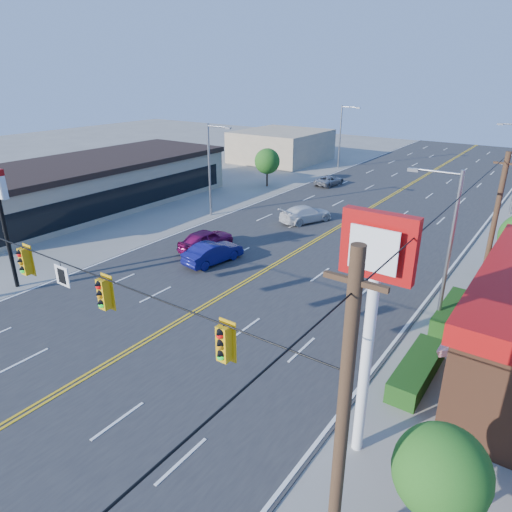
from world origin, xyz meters
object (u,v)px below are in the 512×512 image
Objects in this scene: kfc_pylon at (374,292)px; car_blue at (213,253)px; car_magenta at (206,240)px; car_white at (306,214)px; car_silver at (329,181)px; signal_span at (44,281)px.

kfc_pylon is 18.27m from car_blue.
car_magenta reaches higher than car_blue.
car_blue is at bearing 109.45° from car_white.
car_white reaches higher than car_silver.
kfc_pylon is 25.80m from car_white.
kfc_pylon is 1.90× the size of car_magenta.
kfc_pylon is at bearing 125.28° from car_silver.
car_white is 1.20× the size of car_silver.
car_silver is at bearing 100.79° from signal_span.
kfc_pylon reaches higher than car_magenta.
car_silver is (-18.41, 34.24, -5.49)m from kfc_pylon.
signal_span reaches higher than car_magenta.
kfc_pylon is 20.67m from car_magenta.
signal_span is at bearing 119.21° from car_white.
car_magenta is at bearing -29.28° from car_blue.
car_white is at bearing -102.17° from car_magenta.
car_white is (0.66, 11.44, -0.02)m from car_blue.
car_blue reaches higher than car_white.
car_blue is at bearing 105.77° from car_silver.
kfc_pylon reaches higher than car_white.
kfc_pylon is 39.26m from car_silver.
kfc_pylon is (11.12, 4.00, 1.16)m from signal_span.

